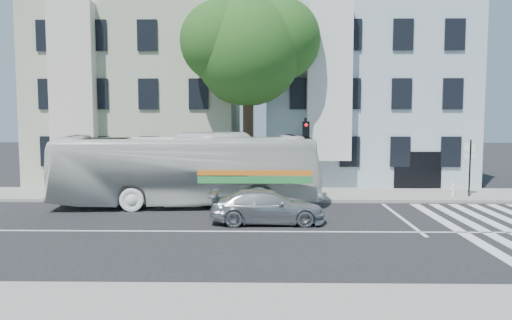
{
  "coord_description": "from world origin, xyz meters",
  "views": [
    {
      "loc": [
        0.86,
        -17.81,
        4.21
      ],
      "look_at": [
        0.51,
        2.41,
        2.4
      ],
      "focal_mm": 35.0,
      "sensor_mm": 36.0,
      "label": 1
    }
  ],
  "objects_px": {
    "bus": "(187,169)",
    "fire_hydrant": "(453,190)",
    "traffic_signal": "(306,148)",
    "sedan": "(267,207)"
  },
  "relations": [
    {
      "from": "bus",
      "to": "traffic_signal",
      "type": "bearing_deg",
      "value": -87.98
    },
    {
      "from": "sedan",
      "to": "traffic_signal",
      "type": "bearing_deg",
      "value": -23.38
    },
    {
      "from": "bus",
      "to": "fire_hydrant",
      "type": "height_order",
      "value": "bus"
    },
    {
      "from": "bus",
      "to": "sedan",
      "type": "xyz_separation_m",
      "value": [
        3.71,
        -3.76,
        -1.05
      ]
    },
    {
      "from": "traffic_signal",
      "to": "fire_hydrant",
      "type": "bearing_deg",
      "value": -11.17
    },
    {
      "from": "fire_hydrant",
      "to": "bus",
      "type": "bearing_deg",
      "value": -171.24
    },
    {
      "from": "sedan",
      "to": "bus",
      "type": "bearing_deg",
      "value": 43.55
    },
    {
      "from": "sedan",
      "to": "fire_hydrant",
      "type": "relative_size",
      "value": 6.79
    },
    {
      "from": "bus",
      "to": "traffic_signal",
      "type": "xyz_separation_m",
      "value": [
        5.55,
        0.74,
        0.94
      ]
    },
    {
      "from": "bus",
      "to": "fire_hydrant",
      "type": "distance_m",
      "value": 13.31
    }
  ]
}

